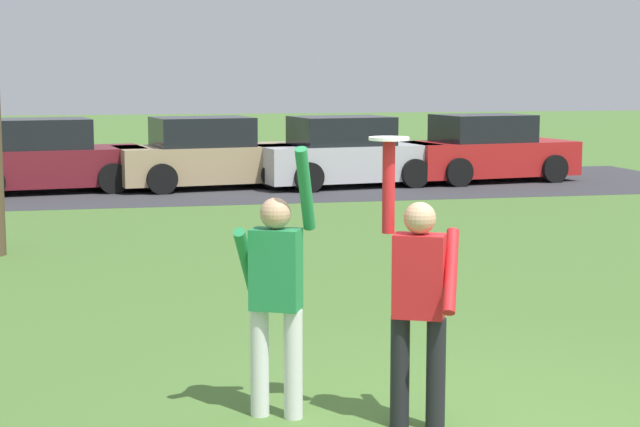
{
  "coord_description": "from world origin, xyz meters",
  "views": [
    {
      "loc": [
        -2.57,
        -6.73,
        2.54
      ],
      "look_at": [
        -0.82,
        1.25,
        1.43
      ],
      "focal_mm": 57.78,
      "sensor_mm": 36.0,
      "label": 1
    }
  ],
  "objects_px": {
    "frisbee_disc": "(389,139)",
    "parked_car_silver": "(346,154)",
    "person_catcher": "(419,295)",
    "parked_car_maroon": "(45,158)",
    "parked_car_tan": "(207,156)",
    "parked_car_red": "(486,151)",
    "person_defender": "(276,288)"
  },
  "relations": [
    {
      "from": "parked_car_maroon",
      "to": "parked_car_tan",
      "type": "bearing_deg",
      "value": -7.97
    },
    {
      "from": "parked_car_maroon",
      "to": "parked_car_tan",
      "type": "xyz_separation_m",
      "value": [
        3.52,
        0.03,
        0.0
      ]
    },
    {
      "from": "frisbee_disc",
      "to": "parked_car_maroon",
      "type": "distance_m",
      "value": 16.45
    },
    {
      "from": "frisbee_disc",
      "to": "parked_car_silver",
      "type": "height_order",
      "value": "frisbee_disc"
    },
    {
      "from": "person_defender",
      "to": "parked_car_silver",
      "type": "xyz_separation_m",
      "value": [
        4.31,
        15.43,
        -0.25
      ]
    },
    {
      "from": "person_defender",
      "to": "parked_car_red",
      "type": "bearing_deg",
      "value": 89.54
    },
    {
      "from": "parked_car_silver",
      "to": "parked_car_red",
      "type": "relative_size",
      "value": 1.0
    },
    {
      "from": "person_catcher",
      "to": "parked_car_silver",
      "type": "height_order",
      "value": "person_catcher"
    },
    {
      "from": "parked_car_maroon",
      "to": "parked_car_tan",
      "type": "height_order",
      "value": "same"
    },
    {
      "from": "parked_car_maroon",
      "to": "parked_car_silver",
      "type": "xyz_separation_m",
      "value": [
        6.65,
        -0.31,
        0.0
      ]
    },
    {
      "from": "parked_car_tan",
      "to": "person_defender",
      "type": "bearing_deg",
      "value": -102.72
    },
    {
      "from": "person_catcher",
      "to": "parked_car_tan",
      "type": "height_order",
      "value": "person_catcher"
    },
    {
      "from": "person_defender",
      "to": "frisbee_disc",
      "type": "relative_size",
      "value": 7.11
    },
    {
      "from": "person_catcher",
      "to": "parked_car_silver",
      "type": "relative_size",
      "value": 0.48
    },
    {
      "from": "frisbee_disc",
      "to": "parked_car_red",
      "type": "bearing_deg",
      "value": 66.25
    },
    {
      "from": "frisbee_disc",
      "to": "person_catcher",
      "type": "bearing_deg",
      "value": -25.99
    },
    {
      "from": "person_catcher",
      "to": "parked_car_red",
      "type": "relative_size",
      "value": 0.48
    },
    {
      "from": "frisbee_disc",
      "to": "parked_car_red",
      "type": "xyz_separation_m",
      "value": [
        7.12,
        16.19,
        -1.37
      ]
    },
    {
      "from": "parked_car_red",
      "to": "person_catcher",
      "type": "bearing_deg",
      "value": -121.44
    },
    {
      "from": "person_catcher",
      "to": "parked_car_maroon",
      "type": "xyz_separation_m",
      "value": [
        -3.29,
        16.2,
        -0.25
      ]
    },
    {
      "from": "parked_car_silver",
      "to": "parked_car_maroon",
      "type": "bearing_deg",
      "value": 168.95
    },
    {
      "from": "parked_car_maroon",
      "to": "person_defender",
      "type": "bearing_deg",
      "value": -89.96
    },
    {
      "from": "person_catcher",
      "to": "parked_car_silver",
      "type": "distance_m",
      "value": 16.25
    },
    {
      "from": "frisbee_disc",
      "to": "parked_car_silver",
      "type": "distance_m",
      "value": 16.25
    },
    {
      "from": "parked_car_tan",
      "to": "frisbee_disc",
      "type": "bearing_deg",
      "value": -99.96
    },
    {
      "from": "parked_car_tan",
      "to": "parked_car_silver",
      "type": "xyz_separation_m",
      "value": [
        3.12,
        -0.33,
        0.0
      ]
    },
    {
      "from": "person_catcher",
      "to": "parked_car_maroon",
      "type": "distance_m",
      "value": 16.53
    },
    {
      "from": "parked_car_maroon",
      "to": "parked_car_silver",
      "type": "relative_size",
      "value": 1.0
    },
    {
      "from": "parked_car_maroon",
      "to": "parked_car_silver",
      "type": "bearing_deg",
      "value": -11.05
    },
    {
      "from": "parked_car_tan",
      "to": "parked_car_silver",
      "type": "bearing_deg",
      "value": -14.5
    },
    {
      "from": "person_catcher",
      "to": "person_defender",
      "type": "xyz_separation_m",
      "value": [
        -0.95,
        0.46,
        -0.0
      ]
    },
    {
      "from": "person_catcher",
      "to": "parked_car_red",
      "type": "height_order",
      "value": "person_catcher"
    }
  ]
}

